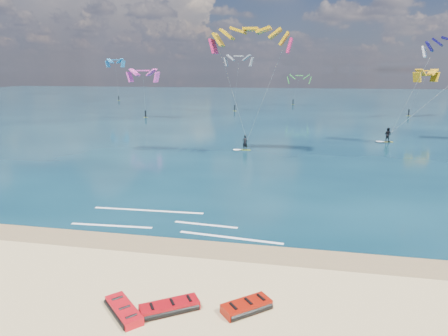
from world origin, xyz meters
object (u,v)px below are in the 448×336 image
(packed_kite_right, at_px, (246,311))
(packed_kite_left, at_px, (170,311))
(packed_kite_mid, at_px, (124,314))
(kitesurfer_far, at_px, (425,83))
(kitesurfer_main, at_px, (248,83))

(packed_kite_right, bearing_deg, packed_kite_left, 151.39)
(packed_kite_mid, xyz_separation_m, kitesurfer_far, (21.78, 42.12, 7.94))
(packed_kite_right, height_order, kitesurfer_far, kitesurfer_far)
(kitesurfer_far, bearing_deg, packed_kite_left, -120.61)
(packed_kite_mid, height_order, kitesurfer_main, kitesurfer_main)
(packed_kite_mid, relative_size, packed_kite_right, 1.12)
(packed_kite_mid, height_order, packed_kite_right, packed_kite_right)
(packed_kite_mid, distance_m, kitesurfer_far, 48.08)
(packed_kite_left, distance_m, packed_kite_right, 3.15)
(packed_kite_right, distance_m, kitesurfer_main, 31.86)
(packed_kite_right, relative_size, kitesurfer_far, 0.15)
(packed_kite_mid, height_order, kitesurfer_far, kitesurfer_far)
(packed_kite_right, xyz_separation_m, kitesurfer_main, (-4.16, 30.51, 8.19))
(kitesurfer_main, xyz_separation_m, kitesurfer_far, (21.10, 10.43, -0.25))
(packed_kite_left, distance_m, kitesurfer_far, 46.81)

